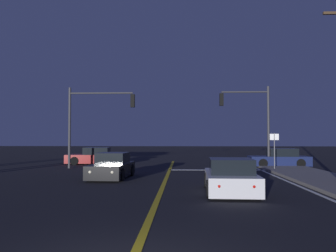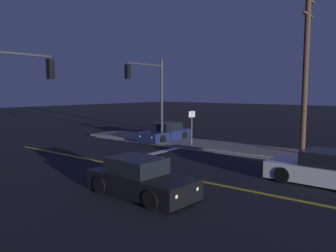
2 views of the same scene
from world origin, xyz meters
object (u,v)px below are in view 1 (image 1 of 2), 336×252
(car_parked_curb_black, at_px, (112,167))
(car_far_approaching_navy, at_px, (279,159))
(car_distant_tail_red, at_px, (94,157))
(traffic_signal_near_right, at_px, (251,114))
(street_sign_corner, at_px, (274,145))
(car_lead_oncoming_white, at_px, (231,178))
(traffic_signal_far_left, at_px, (94,114))

(car_parked_curb_black, bearing_deg, car_far_approaching_navy, -142.24)
(car_distant_tail_red, xyz_separation_m, traffic_signal_near_right, (12.03, -2.38, 3.30))
(car_far_approaching_navy, distance_m, street_sign_corner, 3.55)
(car_lead_oncoming_white, height_order, street_sign_corner, street_sign_corner)
(street_sign_corner, bearing_deg, car_distant_tail_red, 158.25)
(car_far_approaching_navy, xyz_separation_m, traffic_signal_near_right, (-2.12, -0.38, 3.30))
(traffic_signal_near_right, distance_m, street_sign_corner, 3.71)
(car_parked_curb_black, relative_size, traffic_signal_near_right, 0.72)
(car_lead_oncoming_white, bearing_deg, car_parked_curb_black, 141.73)
(car_distant_tail_red, relative_size, car_parked_curb_black, 1.03)
(car_lead_oncoming_white, distance_m, traffic_signal_near_right, 12.73)
(car_lead_oncoming_white, distance_m, car_parked_curb_black, 7.35)
(car_distant_tail_red, bearing_deg, car_parked_curb_black, -163.25)
(traffic_signal_near_right, bearing_deg, car_far_approaching_navy, -169.70)
(car_parked_curb_black, bearing_deg, street_sign_corner, -152.82)
(traffic_signal_near_right, xyz_separation_m, street_sign_corner, (0.95, -2.80, -2.24))
(traffic_signal_far_left, distance_m, street_sign_corner, 12.37)
(car_far_approaching_navy, relative_size, street_sign_corner, 1.77)
(traffic_signal_far_left, bearing_deg, street_sign_corner, -6.60)
(street_sign_corner, bearing_deg, car_parked_curb_black, -155.61)
(traffic_signal_near_right, xyz_separation_m, traffic_signal_far_left, (-11.14, -1.40, -0.06))
(car_lead_oncoming_white, xyz_separation_m, car_parked_curb_black, (-5.62, 4.74, -0.00))
(car_lead_oncoming_white, relative_size, car_parked_curb_black, 1.00)
(traffic_signal_far_left, bearing_deg, car_distant_tail_red, 103.16)
(car_distant_tail_red, height_order, car_far_approaching_navy, same)
(car_parked_curb_black, distance_m, car_far_approaching_navy, 13.17)
(car_distant_tail_red, height_order, traffic_signal_near_right, traffic_signal_near_right)
(car_distant_tail_red, distance_m, car_parked_curb_black, 10.12)
(car_far_approaching_navy, height_order, street_sign_corner, street_sign_corner)
(car_distant_tail_red, relative_size, traffic_signal_near_right, 0.74)
(street_sign_corner, bearing_deg, car_lead_oncoming_white, -113.79)
(car_far_approaching_navy, bearing_deg, car_distant_tail_red, 81.71)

